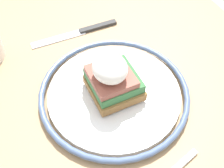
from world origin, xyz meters
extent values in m
cube|color=tan|center=(0.00, 0.00, 0.72)|extent=(0.81, 0.66, 0.03)
cylinder|color=tan|center=(0.35, -0.27, 0.35)|extent=(0.06, 0.06, 0.71)
cylinder|color=white|center=(0.02, 0.00, 0.74)|extent=(0.23, 0.23, 0.01)
torus|color=slate|center=(0.02, 0.00, 0.75)|extent=(0.26, 0.26, 0.01)
cube|color=olive|center=(0.02, 0.00, 0.76)|extent=(0.08, 0.08, 0.02)
cube|color=#38703D|center=(0.02, 0.00, 0.78)|extent=(0.08, 0.08, 0.02)
cube|color=brown|center=(0.02, 0.01, 0.79)|extent=(0.07, 0.07, 0.01)
ellipsoid|color=white|center=(0.02, 0.01, 0.82)|extent=(0.06, 0.05, 0.04)
cylinder|color=#E5C656|center=(0.07, 0.00, 0.76)|extent=(0.04, 0.04, 0.00)
cube|color=#2D2D2D|center=(0.20, -0.05, 0.74)|extent=(0.01, 0.08, 0.01)
cube|color=silver|center=(0.20, 0.04, 0.74)|extent=(0.02, 0.11, 0.00)
camera|label=1|loc=(-0.24, 0.13, 1.14)|focal=45.00mm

